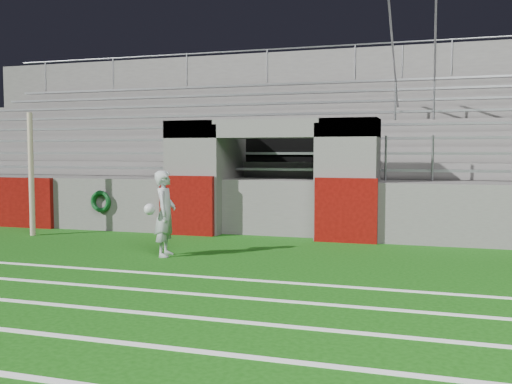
% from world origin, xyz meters
% --- Properties ---
extents(ground, '(90.00, 90.00, 0.00)m').
position_xyz_m(ground, '(0.00, 0.00, 0.00)').
color(ground, '#11470B').
rests_on(ground, ground).
extents(field_post, '(0.12, 0.12, 2.77)m').
position_xyz_m(field_post, '(-5.13, 1.88, 1.38)').
color(field_post, tan).
rests_on(field_post, ground).
extents(stadium_structure, '(26.00, 8.48, 5.42)m').
position_xyz_m(stadium_structure, '(0.00, 7.97, 1.49)').
color(stadium_structure, '#555250').
rests_on(stadium_structure, ground).
extents(goalkeeper_with_ball, '(0.51, 0.69, 1.55)m').
position_xyz_m(goalkeeper_with_ball, '(-1.09, 0.42, 0.78)').
color(goalkeeper_with_ball, '#A3A9AC').
rests_on(goalkeeper_with_ball, ground).
extents(hose_coil, '(0.52, 0.15, 0.54)m').
position_xyz_m(hose_coil, '(-4.01, 2.92, 0.70)').
color(hose_coil, '#0C3C0F').
rests_on(hose_coil, ground).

